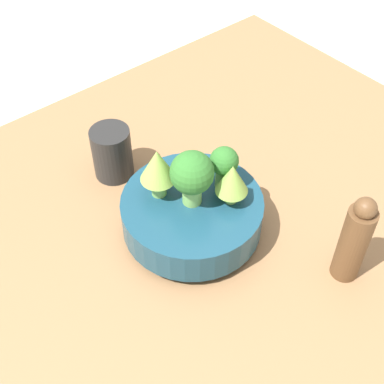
{
  "coord_description": "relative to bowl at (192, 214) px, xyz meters",
  "views": [
    {
      "loc": [
        -0.38,
        -0.46,
        0.7
      ],
      "look_at": [
        -0.03,
        -0.03,
        0.12
      ],
      "focal_mm": 50.0,
      "sensor_mm": 36.0,
      "label": 1
    }
  ],
  "objects": [
    {
      "name": "broccoli_floret_center",
      "position": [
        0.0,
        0.0,
        0.09
      ],
      "size": [
        0.07,
        0.07,
        0.09
      ],
      "color": "#7AB256",
      "rests_on": "bowl"
    },
    {
      "name": "cup",
      "position": [
        -0.02,
        0.19,
        0.01
      ],
      "size": [
        0.07,
        0.07,
        0.09
      ],
      "color": "black",
      "rests_on": "table"
    },
    {
      "name": "romanesco_piece_far",
      "position": [
        -0.03,
        0.04,
        0.09
      ],
      "size": [
        0.05,
        0.05,
        0.09
      ],
      "color": "#7AB256",
      "rests_on": "bowl"
    },
    {
      "name": "broccoli_floret_right",
      "position": [
        0.06,
        -0.0,
        0.07
      ],
      "size": [
        0.04,
        0.04,
        0.07
      ],
      "color": "#609347",
      "rests_on": "bowl"
    },
    {
      "name": "table",
      "position": [
        0.03,
        0.03,
        -0.06
      ],
      "size": [
        1.08,
        0.82,
        0.03
      ],
      "color": "olive",
      "rests_on": "ground_plane"
    },
    {
      "name": "bowl",
      "position": [
        0.0,
        0.0,
        0.0
      ],
      "size": [
        0.22,
        0.22,
        0.07
      ],
      "color": "navy",
      "rests_on": "table"
    },
    {
      "name": "ground_plane",
      "position": [
        0.03,
        0.03,
        -0.07
      ],
      "size": [
        6.0,
        6.0,
        0.0
      ],
      "primitive_type": "plane",
      "color": "beige"
    },
    {
      "name": "pepper_mill",
      "position": [
        0.12,
        -0.21,
        0.04
      ],
      "size": [
        0.04,
        0.04,
        0.16
      ],
      "color": "brown",
      "rests_on": "table"
    },
    {
      "name": "romanesco_piece_near",
      "position": [
        0.05,
        -0.04,
        0.07
      ],
      "size": [
        0.05,
        0.05,
        0.07
      ],
      "color": "#6BA34C",
      "rests_on": "bowl"
    }
  ]
}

